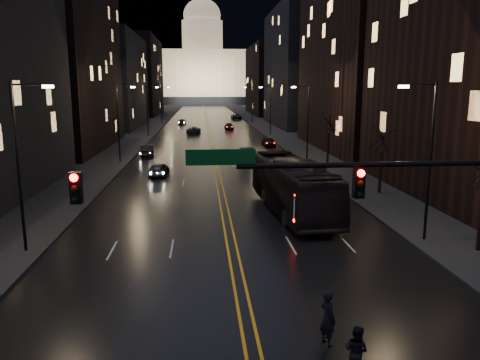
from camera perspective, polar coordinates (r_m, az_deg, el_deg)
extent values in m
plane|color=black|center=(17.00, 1.38, -19.39)|extent=(900.00, 900.00, 0.00)
cube|color=black|center=(144.82, -4.18, 7.75)|extent=(20.00, 320.00, 0.02)
cube|color=black|center=(145.33, -9.75, 7.66)|extent=(8.00, 320.00, 0.16)
cube|color=black|center=(145.64, 1.39, 7.82)|extent=(8.00, 320.00, 0.16)
cube|color=orange|center=(144.81, -4.18, 7.76)|extent=(0.62, 320.00, 0.01)
cube|color=black|center=(71.44, -21.25, 14.76)|extent=(12.00, 30.00, 28.00)
cube|color=black|center=(108.31, -15.41, 11.52)|extent=(12.00, 34.00, 20.00)
cube|color=black|center=(155.80, -12.21, 12.18)|extent=(12.00, 40.00, 24.00)
cube|color=black|center=(69.17, 15.24, 19.43)|extent=(12.00, 30.00, 38.00)
cube|color=black|center=(109.01, 7.39, 13.40)|extent=(12.00, 34.00, 26.00)
cube|color=black|center=(156.21, 3.62, 12.04)|extent=(12.00, 40.00, 22.00)
cube|color=black|center=(400.72, 1.30, 19.28)|extent=(520.00, 60.00, 130.00)
cube|color=black|center=(264.64, -4.50, 9.73)|extent=(90.00, 50.00, 4.00)
cube|color=#F3CD8C|center=(264.66, -4.54, 12.76)|extent=(80.00, 36.00, 24.00)
cylinder|color=beige|center=(265.96, -4.61, 17.07)|extent=(22.00, 22.00, 16.00)
ellipsoid|color=beige|center=(267.32, -4.65, 19.41)|extent=(20.00, 20.00, 17.00)
cylinder|color=black|center=(16.38, 21.01, 1.84)|extent=(12.00, 0.18, 0.18)
cube|color=black|center=(15.37, -19.36, -0.89)|extent=(0.35, 0.30, 1.00)
cube|color=black|center=(15.72, 14.27, -0.34)|extent=(0.35, 0.30, 1.00)
sphere|color=#FF0705|center=(15.13, -19.61, 0.26)|extent=(0.24, 0.24, 0.24)
sphere|color=#FF0705|center=(15.49, 14.55, 0.79)|extent=(0.24, 0.24, 0.24)
cube|color=#053F14|center=(14.72, -2.37, 2.79)|extent=(2.20, 0.06, 0.50)
cylinder|color=black|center=(27.91, 22.15, 1.81)|extent=(0.16, 0.16, 9.00)
cylinder|color=black|center=(27.20, 21.10, 10.78)|extent=(1.80, 0.10, 0.10)
cube|color=#FFD399|center=(26.82, 19.32, 10.69)|extent=(0.50, 0.25, 0.15)
cylinder|color=black|center=(26.61, -25.39, 1.14)|extent=(0.16, 0.16, 9.00)
cylinder|color=black|center=(25.98, -24.31, 10.56)|extent=(1.80, 0.10, 0.10)
cube|color=#FFD399|center=(25.70, -22.36, 10.49)|extent=(0.50, 0.25, 0.15)
cylinder|color=black|center=(56.14, 8.27, 6.84)|extent=(0.16, 0.16, 9.00)
cylinder|color=black|center=(55.79, 7.47, 11.26)|extent=(1.80, 0.10, 0.10)
cube|color=#FFD399|center=(55.61, 6.55, 11.18)|extent=(0.50, 0.25, 0.15)
cylinder|color=black|center=(55.51, -14.61, 6.55)|extent=(0.16, 0.16, 9.00)
cylinder|color=black|center=(55.21, -13.89, 11.03)|extent=(1.80, 0.10, 0.10)
cube|color=#FFD399|center=(55.07, -12.95, 10.97)|extent=(0.50, 0.25, 0.15)
cylinder|color=black|center=(85.58, 3.73, 8.40)|extent=(0.16, 0.16, 9.00)
cylinder|color=black|center=(85.35, 3.16, 11.28)|extent=(1.80, 0.10, 0.10)
cube|color=#FFD399|center=(85.24, 2.55, 11.22)|extent=(0.50, 0.25, 0.15)
cylinder|color=black|center=(85.17, -11.22, 8.19)|extent=(0.16, 0.16, 9.00)
cylinder|color=black|center=(84.97, -10.72, 11.11)|extent=(1.80, 0.10, 0.10)
cube|color=#FFD399|center=(84.89, -10.10, 11.06)|extent=(0.50, 0.25, 0.15)
cylinder|color=black|center=(115.31, 1.52, 9.13)|extent=(0.16, 0.16, 9.00)
cylinder|color=black|center=(115.14, 1.07, 11.27)|extent=(1.80, 0.10, 0.10)
cube|color=#FFD399|center=(115.06, 0.62, 11.22)|extent=(0.50, 0.25, 0.15)
cylinder|color=black|center=(115.01, -9.58, 8.98)|extent=(0.16, 0.16, 9.00)
cylinder|color=black|center=(114.86, -9.20, 11.13)|extent=(1.80, 0.10, 0.10)
cube|color=#FFD399|center=(114.80, -8.74, 11.10)|extent=(0.50, 0.25, 0.15)
cylinder|color=black|center=(39.96, 16.74, 0.78)|extent=(0.24, 0.24, 3.50)
cylinder|color=black|center=(54.98, 10.69, 3.79)|extent=(0.24, 0.24, 3.50)
imported|color=black|center=(33.07, 6.43, -0.72)|extent=(4.23, 13.57, 3.72)
imported|color=black|center=(47.01, -9.87, 1.30)|extent=(1.99, 4.24, 1.40)
imported|color=black|center=(60.88, -11.26, 3.54)|extent=(2.19, 4.79, 1.52)
imported|color=black|center=(90.54, -5.66, 6.10)|extent=(2.84, 5.21, 1.39)
imported|color=black|center=(112.30, -7.10, 7.04)|extent=(2.16, 4.73, 1.34)
imported|color=black|center=(56.18, 0.87, 3.15)|extent=(1.79, 4.80, 1.57)
imported|color=black|center=(70.14, 3.50, 4.68)|extent=(1.93, 4.30, 1.44)
imported|color=black|center=(98.49, -1.35, 6.54)|extent=(1.84, 4.49, 1.30)
imported|color=black|center=(131.02, -0.44, 7.75)|extent=(2.81, 5.62, 1.53)
imported|color=black|center=(16.78, 10.65, -16.22)|extent=(0.70, 0.84, 1.96)
imported|color=black|center=(15.49, 13.97, -19.55)|extent=(0.86, 0.88, 1.63)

